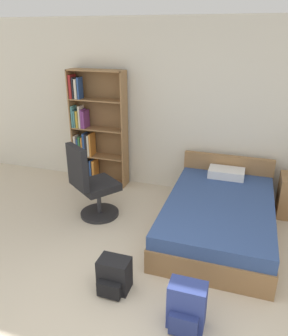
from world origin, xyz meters
The scene contains 6 objects.
wall_back centered at (0.00, 3.23, 1.30)m, with size 9.00×0.06×2.60m.
bookshelf centered at (-1.53, 3.03, 0.84)m, with size 0.91×0.27×1.86m.
bed centered at (0.66, 2.15, 0.23)m, with size 1.30×2.06×0.70m.
office_chair centered at (-1.03, 1.93, 0.48)m, with size 0.70×0.72×1.07m.
backpack_blue centered at (0.56, 0.53, 0.21)m, with size 0.32×0.26×0.44m.
backpack_black centered at (-0.21, 0.74, 0.16)m, with size 0.31×0.28×0.35m.
Camera 1 is at (0.87, -1.60, 2.38)m, focal length 35.00 mm.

